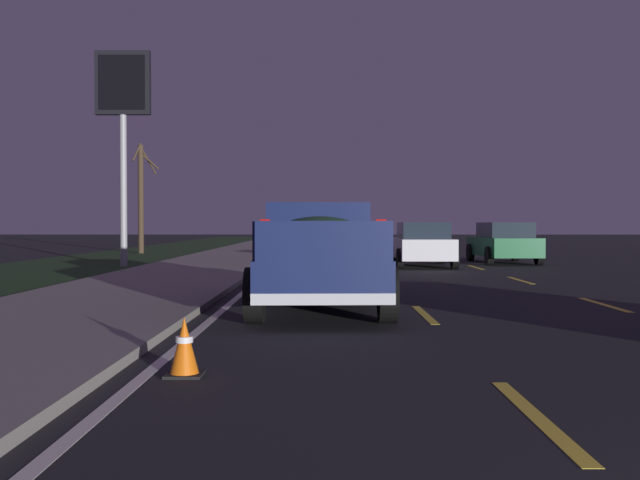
{
  "coord_description": "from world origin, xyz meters",
  "views": [
    {
      "loc": [
        -1.89,
        3.38,
        1.49
      ],
      "look_at": [
        13.76,
        3.49,
        1.14
      ],
      "focal_mm": 41.0,
      "sensor_mm": 36.0,
      "label": 1
    }
  ],
  "objects_px": {
    "pickup_truck": "(318,253)",
    "traffic_cone_near": "(184,347)",
    "sedan_green": "(503,242)",
    "gas_price_sign": "(123,104)",
    "sedan_white": "(422,244)",
    "bare_tree_far": "(141,196)"
  },
  "relations": [
    {
      "from": "pickup_truck",
      "to": "sedan_green",
      "type": "height_order",
      "value": "pickup_truck"
    },
    {
      "from": "pickup_truck",
      "to": "traffic_cone_near",
      "type": "relative_size",
      "value": 9.46
    },
    {
      "from": "sedan_green",
      "to": "bare_tree_far",
      "type": "relative_size",
      "value": 0.8
    },
    {
      "from": "pickup_truck",
      "to": "gas_price_sign",
      "type": "distance_m",
      "value": 14.97
    },
    {
      "from": "sedan_white",
      "to": "traffic_cone_near",
      "type": "relative_size",
      "value": 7.61
    },
    {
      "from": "gas_price_sign",
      "to": "bare_tree_far",
      "type": "xyz_separation_m",
      "value": [
        11.4,
        2.26,
        -2.73
      ]
    },
    {
      "from": "sedan_green",
      "to": "sedan_white",
      "type": "relative_size",
      "value": 1.01
    },
    {
      "from": "pickup_truck",
      "to": "gas_price_sign",
      "type": "bearing_deg",
      "value": 28.86
    },
    {
      "from": "gas_price_sign",
      "to": "bare_tree_far",
      "type": "distance_m",
      "value": 11.94
    },
    {
      "from": "traffic_cone_near",
      "to": "sedan_white",
      "type": "bearing_deg",
      "value": -14.52
    },
    {
      "from": "sedan_white",
      "to": "sedan_green",
      "type": "bearing_deg",
      "value": -57.78
    },
    {
      "from": "pickup_truck",
      "to": "sedan_white",
      "type": "bearing_deg",
      "value": -15.43
    },
    {
      "from": "sedan_white",
      "to": "pickup_truck",
      "type": "bearing_deg",
      "value": 164.57
    },
    {
      "from": "pickup_truck",
      "to": "sedan_green",
      "type": "bearing_deg",
      "value": -24.83
    },
    {
      "from": "sedan_green",
      "to": "gas_price_sign",
      "type": "relative_size",
      "value": 0.6
    },
    {
      "from": "sedan_white",
      "to": "traffic_cone_near",
      "type": "bearing_deg",
      "value": 165.48
    },
    {
      "from": "pickup_truck",
      "to": "traffic_cone_near",
      "type": "bearing_deg",
      "value": 167.54
    },
    {
      "from": "sedan_green",
      "to": "gas_price_sign",
      "type": "height_order",
      "value": "gas_price_sign"
    },
    {
      "from": "sedan_green",
      "to": "sedan_white",
      "type": "height_order",
      "value": "same"
    },
    {
      "from": "pickup_truck",
      "to": "sedan_green",
      "type": "xyz_separation_m",
      "value": [
        14.83,
        -6.86,
        -0.2
      ]
    },
    {
      "from": "gas_price_sign",
      "to": "sedan_white",
      "type": "bearing_deg",
      "value": -88.57
    },
    {
      "from": "sedan_green",
      "to": "traffic_cone_near",
      "type": "distance_m",
      "value": 22.06
    }
  ]
}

